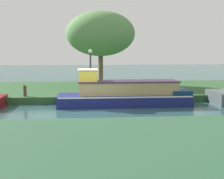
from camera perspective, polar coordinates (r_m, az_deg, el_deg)
ground_plane at (r=16.60m, az=-4.04°, el=-3.61°), size 120.00×120.00×0.00m
riverbank_far at (r=23.50m, az=-4.49°, el=-0.11°), size 72.00×10.00×0.40m
riverbank_near at (r=7.84m, az=-2.26°, el=-13.86°), size 72.00×10.00×0.40m
navy_barge at (r=17.85m, az=2.30°, el=-0.76°), size 7.29×2.03×2.04m
willow_tree_left at (r=25.28m, az=-2.03°, el=9.83°), size 5.34×4.37×5.72m
lamp_post at (r=19.53m, az=-3.83°, el=4.20°), size 0.24×0.24×2.71m
mooring_post_near at (r=19.26m, az=-15.14°, el=-0.24°), size 0.19×0.19×0.64m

